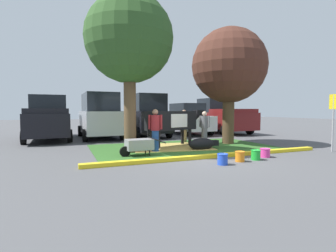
{
  "coord_description": "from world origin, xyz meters",
  "views": [
    {
      "loc": [
        -4.24,
        -7.43,
        1.58
      ],
      "look_at": [
        -0.12,
        2.73,
        0.9
      ],
      "focal_mm": 27.36,
      "sensor_mm": 36.0,
      "label": 1
    }
  ],
  "objects_px": {
    "calf_lying": "(202,144)",
    "person_visitor_near": "(155,129)",
    "wheelbarrow": "(138,145)",
    "bucket_orange": "(240,156)",
    "shade_tree_left": "(129,40)",
    "cow_holstein": "(173,121)",
    "bucket_pink": "(265,153)",
    "pickup_truck_maroon": "(221,117)",
    "bucket_blue": "(223,159)",
    "suv_black": "(145,115)",
    "shade_tree_right": "(229,66)",
    "hatchback_white": "(187,119)",
    "person_visitor_far": "(184,125)",
    "person_handler": "(204,127)",
    "suv_dark_grey": "(100,116)",
    "parking_sign": "(333,111)",
    "pickup_truck_black": "(48,119)",
    "bucket_green": "(256,155)"
  },
  "relations": [
    {
      "from": "calf_lying",
      "to": "person_visitor_near",
      "type": "bearing_deg",
      "value": 174.93
    },
    {
      "from": "wheelbarrow",
      "to": "bucket_orange",
      "type": "xyz_separation_m",
      "value": [
        2.63,
        -2.11,
        -0.22
      ]
    },
    {
      "from": "shade_tree_left",
      "to": "person_visitor_near",
      "type": "distance_m",
      "value": 3.41
    },
    {
      "from": "cow_holstein",
      "to": "wheelbarrow",
      "type": "bearing_deg",
      "value": -141.18
    },
    {
      "from": "bucket_pink",
      "to": "pickup_truck_maroon",
      "type": "relative_size",
      "value": 0.06
    },
    {
      "from": "bucket_blue",
      "to": "suv_black",
      "type": "xyz_separation_m",
      "value": [
        0.32,
        8.77,
        1.1
      ]
    },
    {
      "from": "shade_tree_right",
      "to": "bucket_orange",
      "type": "distance_m",
      "value": 5.42
    },
    {
      "from": "hatchback_white",
      "to": "bucket_pink",
      "type": "bearing_deg",
      "value": -98.44
    },
    {
      "from": "person_visitor_near",
      "to": "suv_black",
      "type": "xyz_separation_m",
      "value": [
        1.41,
        5.97,
        0.4
      ]
    },
    {
      "from": "cow_holstein",
      "to": "calf_lying",
      "type": "relative_size",
      "value": 2.35
    },
    {
      "from": "bucket_pink",
      "to": "person_visitor_far",
      "type": "bearing_deg",
      "value": 100.3
    },
    {
      "from": "cow_holstein",
      "to": "suv_black",
      "type": "height_order",
      "value": "suv_black"
    },
    {
      "from": "person_handler",
      "to": "bucket_blue",
      "type": "relative_size",
      "value": 4.74
    },
    {
      "from": "suv_dark_grey",
      "to": "hatchback_white",
      "type": "height_order",
      "value": "suv_dark_grey"
    },
    {
      "from": "calf_lying",
      "to": "bucket_blue",
      "type": "bearing_deg",
      "value": -107.47
    },
    {
      "from": "shade_tree_left",
      "to": "pickup_truck_maroon",
      "type": "relative_size",
      "value": 1.07
    },
    {
      "from": "pickup_truck_maroon",
      "to": "bucket_blue",
      "type": "bearing_deg",
      "value": -123.32
    },
    {
      "from": "parking_sign",
      "to": "bucket_pink",
      "type": "distance_m",
      "value": 3.46
    },
    {
      "from": "pickup_truck_black",
      "to": "bucket_pink",
      "type": "bearing_deg",
      "value": -50.49
    },
    {
      "from": "person_visitor_far",
      "to": "wheelbarrow",
      "type": "bearing_deg",
      "value": -138.22
    },
    {
      "from": "shade_tree_left",
      "to": "bucket_blue",
      "type": "distance_m",
      "value": 5.44
    },
    {
      "from": "suv_black",
      "to": "bucket_orange",
      "type": "bearing_deg",
      "value": -87.11
    },
    {
      "from": "bucket_pink",
      "to": "suv_black",
      "type": "bearing_deg",
      "value": 101.48
    },
    {
      "from": "bucket_orange",
      "to": "suv_dark_grey",
      "type": "relative_size",
      "value": 0.07
    },
    {
      "from": "calf_lying",
      "to": "wheelbarrow",
      "type": "height_order",
      "value": "wheelbarrow"
    },
    {
      "from": "calf_lying",
      "to": "pickup_truck_maroon",
      "type": "bearing_deg",
      "value": 51.43
    },
    {
      "from": "cow_holstein",
      "to": "bucket_blue",
      "type": "xyz_separation_m",
      "value": [
        -0.11,
        -3.89,
        -0.96
      ]
    },
    {
      "from": "person_visitor_far",
      "to": "pickup_truck_black",
      "type": "xyz_separation_m",
      "value": [
        -6.22,
        3.99,
        0.26
      ]
    },
    {
      "from": "shade_tree_left",
      "to": "cow_holstein",
      "type": "height_order",
      "value": "shade_tree_left"
    },
    {
      "from": "person_visitor_far",
      "to": "pickup_truck_maroon",
      "type": "relative_size",
      "value": 0.29
    },
    {
      "from": "wheelbarrow",
      "to": "suv_black",
      "type": "height_order",
      "value": "suv_black"
    },
    {
      "from": "hatchback_white",
      "to": "bucket_green",
      "type": "bearing_deg",
      "value": -102.11
    },
    {
      "from": "parking_sign",
      "to": "hatchback_white",
      "type": "bearing_deg",
      "value": 102.65
    },
    {
      "from": "bucket_orange",
      "to": "bucket_green",
      "type": "distance_m",
      "value": 0.64
    },
    {
      "from": "calf_lying",
      "to": "person_visitor_far",
      "type": "height_order",
      "value": "person_visitor_far"
    },
    {
      "from": "calf_lying",
      "to": "bucket_blue",
      "type": "xyz_separation_m",
      "value": [
        -0.83,
        -2.63,
        -0.07
      ]
    },
    {
      "from": "bucket_blue",
      "to": "parking_sign",
      "type": "bearing_deg",
      "value": 4.33
    },
    {
      "from": "shade_tree_left",
      "to": "pickup_truck_maroon",
      "type": "xyz_separation_m",
      "value": [
        7.92,
        5.92,
        -3.03
      ]
    },
    {
      "from": "cow_holstein",
      "to": "bucket_pink",
      "type": "distance_m",
      "value": 4.03
    },
    {
      "from": "cow_holstein",
      "to": "wheelbarrow",
      "type": "xyz_separation_m",
      "value": [
        -1.99,
        -1.6,
        -0.74
      ]
    },
    {
      "from": "suv_black",
      "to": "bucket_green",
      "type": "bearing_deg",
      "value": -82.87
    },
    {
      "from": "person_handler",
      "to": "suv_black",
      "type": "height_order",
      "value": "suv_black"
    },
    {
      "from": "bucket_pink",
      "to": "pickup_truck_black",
      "type": "height_order",
      "value": "pickup_truck_black"
    },
    {
      "from": "bucket_orange",
      "to": "person_visitor_near",
      "type": "bearing_deg",
      "value": 125.12
    },
    {
      "from": "person_visitor_far",
      "to": "suv_black",
      "type": "bearing_deg",
      "value": 102.91
    },
    {
      "from": "calf_lying",
      "to": "suv_black",
      "type": "relative_size",
      "value": 0.28
    },
    {
      "from": "bucket_pink",
      "to": "shade_tree_right",
      "type": "bearing_deg",
      "value": 75.4
    },
    {
      "from": "shade_tree_left",
      "to": "parking_sign",
      "type": "height_order",
      "value": "shade_tree_left"
    },
    {
      "from": "parking_sign",
      "to": "suv_black",
      "type": "relative_size",
      "value": 0.47
    },
    {
      "from": "person_handler",
      "to": "pickup_truck_black",
      "type": "height_order",
      "value": "pickup_truck_black"
    }
  ]
}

